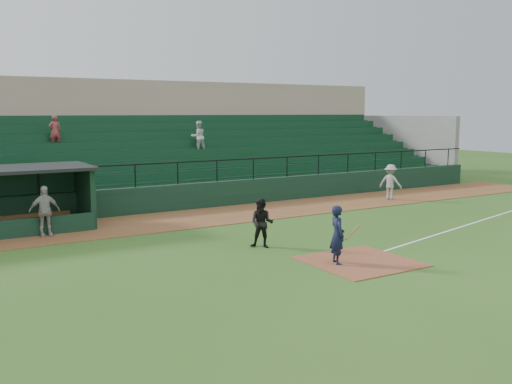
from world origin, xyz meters
TOP-DOWN VIEW (x-y plane):
  - ground at (0.00, 0.00)m, footprint 90.00×90.00m
  - warning_track at (0.00, 8.00)m, footprint 40.00×4.00m
  - home_plate_dirt at (0.00, -1.00)m, footprint 3.00×3.00m
  - foul_line at (8.00, 1.20)m, footprint 17.49×4.44m
  - stadium_structure at (-0.00, 16.46)m, footprint 38.00×13.08m
  - batter_at_plate at (-0.74, -0.84)m, footprint 1.09×0.74m
  - umpire at (-1.55, 2.08)m, footprint 1.01×1.00m
  - runner at (9.52, 7.47)m, footprint 1.11×1.33m
  - dugout_player_a at (-7.34, 7.54)m, footprint 1.09×0.49m

SIDE VIEW (x-z plane):
  - ground at x=0.00m, z-range 0.00..0.00m
  - foul_line at x=8.00m, z-range 0.00..0.01m
  - warning_track at x=0.00m, z-range 0.00..0.03m
  - home_plate_dirt at x=0.00m, z-range 0.00..0.03m
  - umpire at x=-1.55m, z-range 0.00..1.64m
  - batter_at_plate at x=-0.74m, z-range 0.00..1.76m
  - runner at x=9.52m, z-range 0.03..1.82m
  - dugout_player_a at x=-7.34m, z-range 0.03..1.86m
  - stadium_structure at x=0.00m, z-range -0.90..5.50m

